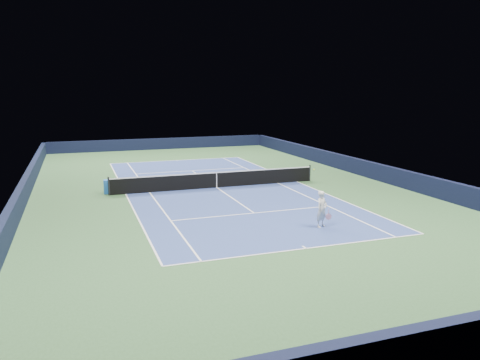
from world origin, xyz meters
name	(u,v)px	position (x,y,z in m)	size (l,w,h in m)	color
ground	(217,188)	(0.00, 0.00, 0.00)	(40.00, 40.00, 0.00)	#2F542E
wall_far	(160,144)	(0.00, 19.82, 0.55)	(22.00, 0.35, 1.10)	black
wall_near	(473,339)	(0.00, -19.82, 0.55)	(22.00, 0.35, 1.10)	#111633
wall_right	(367,169)	(10.82, 0.00, 0.55)	(0.35, 40.00, 1.10)	black
wall_left	(24,192)	(-10.82, 0.00, 0.55)	(0.35, 40.00, 1.10)	#101732
court_surface	(217,188)	(0.00, 0.00, 0.00)	(10.97, 23.77, 0.01)	navy
baseline_far	(177,160)	(0.00, 11.88, 0.01)	(10.97, 0.08, 0.00)	white
baseline_near	(306,248)	(0.00, -11.88, 0.01)	(10.97, 0.08, 0.00)	white
sideline_doubles_right	(297,182)	(5.49, 0.00, 0.01)	(0.08, 23.77, 0.00)	white
sideline_doubles_left	(126,194)	(-5.49, 0.00, 0.01)	(0.08, 23.77, 0.00)	white
sideline_singles_right	(278,183)	(4.12, 0.00, 0.01)	(0.08, 23.77, 0.00)	white
sideline_singles_left	(149,192)	(-4.12, 0.00, 0.01)	(0.08, 23.77, 0.00)	white
service_line_far	(192,171)	(0.00, 6.40, 0.01)	(8.23, 0.08, 0.00)	white
service_line_near	(254,213)	(0.00, -6.40, 0.01)	(8.23, 0.08, 0.00)	white
center_service_line	(217,187)	(0.00, 0.00, 0.01)	(0.08, 12.80, 0.00)	white
center_mark_far	(177,161)	(0.00, 11.73, 0.01)	(0.08, 0.30, 0.00)	white
center_mark_near	(304,247)	(0.00, -11.73, 0.01)	(0.08, 0.30, 0.00)	white
tennis_net	(217,180)	(0.00, 0.00, 0.50)	(12.90, 0.10, 1.07)	black
sponsor_cube	(108,187)	(-6.40, 0.54, 0.40)	(0.59, 0.50, 0.80)	blue
tennis_player	(322,209)	(1.94, -9.57, 0.81)	(0.81, 1.33, 2.42)	silver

